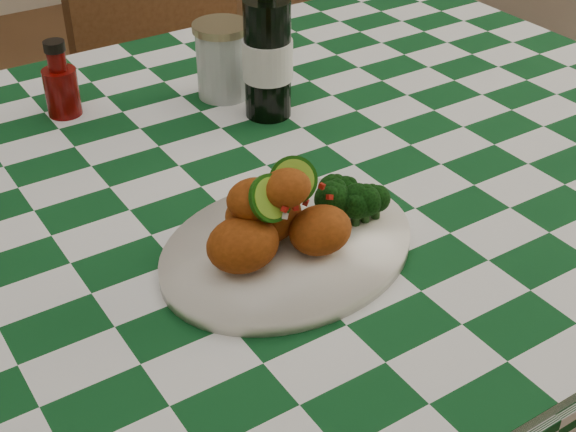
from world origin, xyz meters
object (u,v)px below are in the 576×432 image
fried_chicken_pile (282,209)px  wooden_chair_right (205,101)px  beer_bottle (267,37)px  dining_table (216,394)px  plate (288,248)px  mason_jar (223,60)px  ketchup_bottle (60,78)px

fried_chicken_pile → wooden_chair_right: 1.08m
fried_chicken_pile → beer_bottle: bearing=60.7°
dining_table → beer_bottle: size_ratio=6.63×
plate → wooden_chair_right: size_ratio=0.32×
mason_jar → beer_bottle: 0.12m
fried_chicken_pile → wooden_chair_right: size_ratio=0.16×
plate → fried_chicken_pile: (-0.01, 0.00, 0.06)m
dining_table → mason_jar: 0.53m
fried_chicken_pile → beer_bottle: size_ratio=0.63×
mason_jar → ketchup_bottle: bearing=162.4°
wooden_chair_right → ketchup_bottle: bearing=-140.6°
ketchup_bottle → beer_bottle: bearing=-33.1°
dining_table → ketchup_bottle: bearing=104.1°
mason_jar → wooden_chair_right: wooden_chair_right is taller
fried_chicken_pile → dining_table: bearing=92.2°
plate → beer_bottle: bearing=61.8°
plate → ketchup_bottle: (-0.09, 0.49, 0.05)m
dining_table → plate: 0.44m
fried_chicken_pile → mason_jar: bearing=69.5°
ketchup_bottle → dining_table: bearing=-75.9°
dining_table → mason_jar: mason_jar is taller
ketchup_bottle → mason_jar: bearing=-17.6°
mason_jar → plate: bearing=-109.5°
ketchup_bottle → plate: bearing=-79.4°
ketchup_bottle → wooden_chair_right: (0.47, 0.45, -0.35)m
beer_bottle → plate: bearing=-118.2°
beer_bottle → wooden_chair_right: size_ratio=0.25×
dining_table → fried_chicken_pile: fried_chicken_pile is taller
dining_table → mason_jar: (0.16, 0.23, 0.45)m
dining_table → beer_bottle: (0.19, 0.13, 0.52)m
dining_table → plate: (0.02, -0.19, 0.40)m
dining_table → ketchup_bottle: ketchup_bottle is taller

